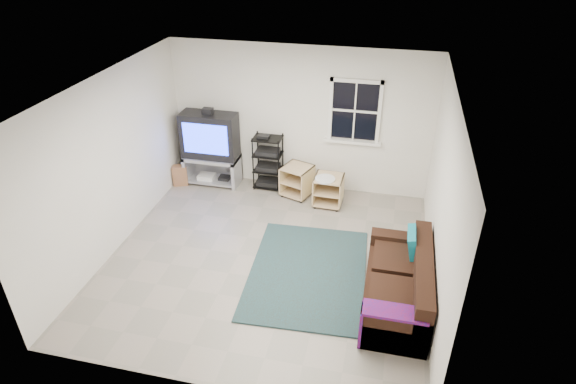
% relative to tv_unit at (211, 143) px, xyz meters
% --- Properties ---
extents(room, '(4.60, 4.62, 4.60)m').
position_rel_tv_unit_xyz_m(room, '(2.54, 0.24, 0.66)').
color(room, gray).
rests_on(room, ground).
extents(tv_unit, '(1.01, 0.50, 1.48)m').
position_rel_tv_unit_xyz_m(tv_unit, '(0.00, 0.00, 0.00)').
color(tv_unit, '#A7A8B0').
rests_on(tv_unit, ground).
extents(av_rack, '(0.51, 0.37, 1.03)m').
position_rel_tv_unit_xyz_m(av_rack, '(1.06, 0.07, -0.37)').
color(av_rack, black).
rests_on(av_rack, ground).
extents(side_table_left, '(0.61, 0.61, 0.57)m').
position_rel_tv_unit_xyz_m(side_table_left, '(1.65, -0.08, -0.51)').
color(side_table_left, '#DDC188').
rests_on(side_table_left, ground).
extents(side_table_right, '(0.50, 0.52, 0.56)m').
position_rel_tv_unit_xyz_m(side_table_right, '(2.23, -0.28, -0.50)').
color(side_table_right, '#DDC188').
rests_on(side_table_right, ground).
extents(sofa, '(0.80, 1.80, 0.82)m').
position_rel_tv_unit_xyz_m(sofa, '(3.50, -2.56, -0.52)').
color(sofa, black).
rests_on(sofa, ground).
extents(shag_rug, '(1.73, 2.31, 0.03)m').
position_rel_tv_unit_xyz_m(shag_rug, '(2.24, -2.23, -0.80)').
color(shag_rug, black).
rests_on(shag_rug, ground).
extents(paper_bag, '(0.31, 0.25, 0.38)m').
position_rel_tv_unit_xyz_m(paper_bag, '(-0.57, -0.22, -0.62)').
color(paper_bag, '#9C6846').
rests_on(paper_bag, ground).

